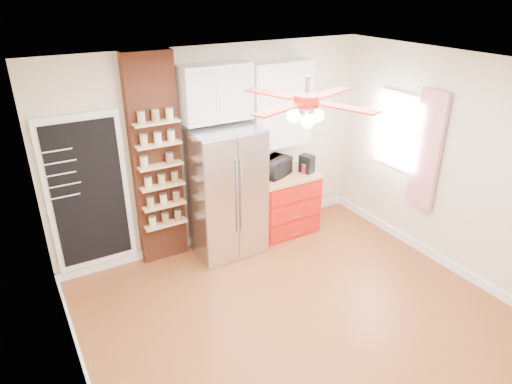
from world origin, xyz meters
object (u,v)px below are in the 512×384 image
coffee_maker (307,164)px  canister_left (305,169)px  fridge (225,192)px  red_cabinet (284,203)px  pantry_jar_oats (144,162)px  ceiling_fan (307,101)px  toaster_oven (275,167)px

coffee_maker → canister_left: coffee_maker is taller
coffee_maker → canister_left: size_ratio=2.00×
fridge → canister_left: (1.25, -0.03, 0.09)m
fridge → red_cabinet: bearing=3.0°
red_cabinet → coffee_maker: size_ratio=3.65×
coffee_maker → pantry_jar_oats: 2.32m
fridge → coffee_maker: bearing=-1.2°
ceiling_fan → fridge: bearing=91.8°
toaster_oven → coffee_maker: coffee_maker is taller
coffee_maker → red_cabinet: bearing=147.1°
coffee_maker → pantry_jar_oats: pantry_jar_oats is taller
fridge → ceiling_fan: size_ratio=1.25×
coffee_maker → pantry_jar_oats: bearing=155.8°
red_cabinet → pantry_jar_oats: size_ratio=7.13×
ceiling_fan → pantry_jar_oats: size_ratio=10.62×
red_cabinet → ceiling_fan: (-0.92, -1.68, 1.97)m
ceiling_fan → coffee_maker: 2.46m
ceiling_fan → canister_left: ceiling_fan is taller
canister_left → pantry_jar_oats: pantry_jar_oats is taller
canister_left → pantry_jar_oats: size_ratio=0.98×
toaster_oven → fridge: bearing=162.6°
ceiling_fan → canister_left: 2.48m
ceiling_fan → toaster_oven: 2.36m
canister_left → pantry_jar_oats: (-2.24, 0.20, 0.47)m
canister_left → pantry_jar_oats: 2.30m
red_cabinet → coffee_maker: coffee_maker is taller
ceiling_fan → pantry_jar_oats: bearing=120.1°
red_cabinet → toaster_oven: (-0.14, 0.05, 0.57)m
ceiling_fan → pantry_jar_oats: (-1.04, 1.80, -0.99)m
ceiling_fan → coffee_maker: (1.24, 1.60, -1.40)m
red_cabinet → toaster_oven: size_ratio=2.06×
toaster_oven → coffee_maker: size_ratio=1.78×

